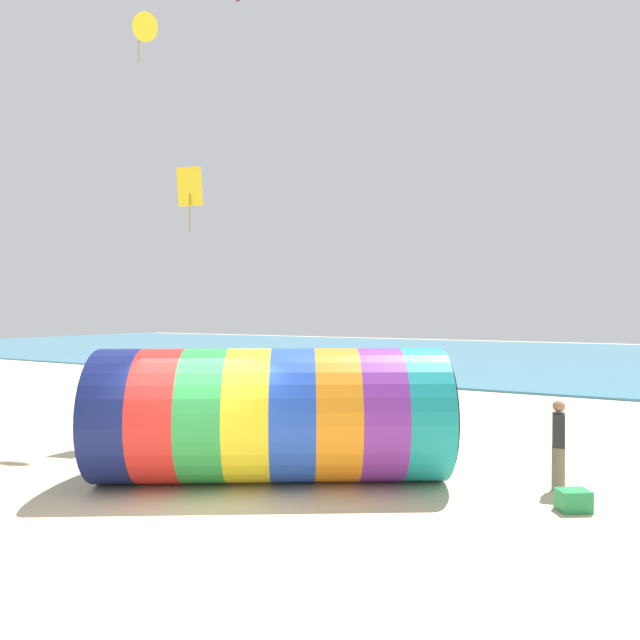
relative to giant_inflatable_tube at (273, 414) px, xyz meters
name	(u,v)px	position (x,y,z in m)	size (l,w,h in m)	color
ground_plane	(185,505)	(-0.54, -1.97, -1.32)	(120.00, 120.00, 0.00)	beige
sea	(527,356)	(-0.54, 34.82, -1.27)	(120.00, 40.00, 0.10)	teal
giant_inflatable_tube	(273,414)	(0.00, 0.00, 0.00)	(7.21, 5.76, 2.64)	navy
kite_handler	(558,444)	(5.09, 2.02, -0.45)	(0.26, 0.38, 1.71)	#726651
kite_yellow_diamond	(190,188)	(-4.77, 2.93, 5.58)	(0.76, 0.35, 1.82)	yellow
kite_yellow_delta	(139,25)	(-7.59, 3.74, 11.21)	(1.35, 1.12, 1.79)	yellow
bystander_mid_beach	(135,375)	(-10.49, 6.22, -0.40)	(0.24, 0.36, 1.78)	black
bystander_far_left	(173,380)	(-8.39, 6.08, -0.43)	(0.42, 0.40, 1.73)	#726651
cooler_box	(573,500)	(5.44, 0.96, -1.14)	(0.52, 0.36, 0.36)	#268C4C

